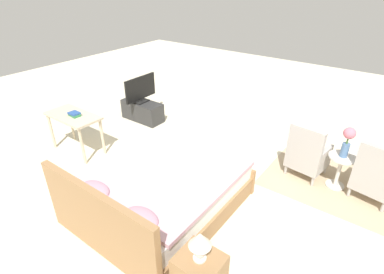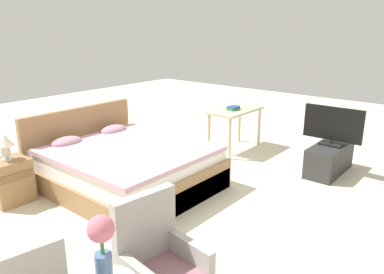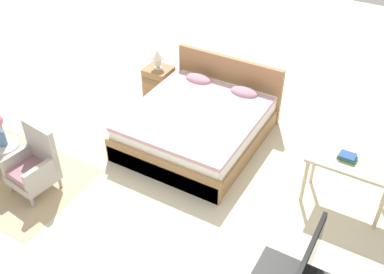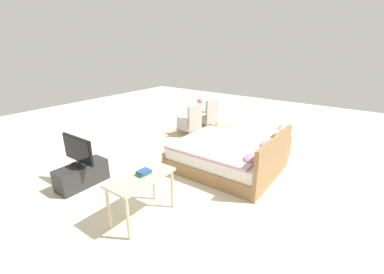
{
  "view_description": "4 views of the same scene",
  "coord_description": "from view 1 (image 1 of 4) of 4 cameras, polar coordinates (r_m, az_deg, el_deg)",
  "views": [
    {
      "loc": [
        -2.48,
        3.33,
        2.94
      ],
      "look_at": [
        -0.04,
        0.06,
        0.68
      ],
      "focal_mm": 28.0,
      "sensor_mm": 36.0,
      "label": 1
    },
    {
      "loc": [
        -3.23,
        -2.7,
        2.11
      ],
      "look_at": [
        0.06,
        0.03,
        0.83
      ],
      "focal_mm": 35.0,
      "sensor_mm": 36.0,
      "label": 2
    },
    {
      "loc": [
        2.44,
        -3.79,
        4.28
      ],
      "look_at": [
        0.2,
        0.12,
        0.78
      ],
      "focal_mm": 42.0,
      "sensor_mm": 36.0,
      "label": 3
    },
    {
      "loc": [
        4.39,
        3.36,
        2.6
      ],
      "look_at": [
        0.22,
        0.34,
        0.71
      ],
      "focal_mm": 24.0,
      "sensor_mm": 36.0,
      "label": 4
    }
  ],
  "objects": [
    {
      "name": "floor_rug",
      "position": [
        5.29,
        25.63,
        -8.08
      ],
      "size": [
        2.1,
        1.5,
        0.01
      ],
      "color": "tan",
      "rests_on": "ground_plane"
    },
    {
      "name": "book_stack",
      "position": [
        5.63,
        -21.51,
        4.07
      ],
      "size": [
        0.23,
        0.15,
        0.07
      ],
      "color": "#337A47",
      "rests_on": "vanity_desk"
    },
    {
      "name": "side_table",
      "position": [
        5.07,
        26.3,
        -5.27
      ],
      "size": [
        0.4,
        0.4,
        0.55
      ],
      "color": "beige",
      "rests_on": "ground_plane"
    },
    {
      "name": "flower_vase",
      "position": [
        4.83,
        27.56,
        -0.38
      ],
      "size": [
        0.17,
        0.17,
        0.48
      ],
      "color": "#4C709E",
      "rests_on": "side_table"
    },
    {
      "name": "tv_flatscreen",
      "position": [
        6.63,
        -9.79,
        8.98
      ],
      "size": [
        0.2,
        0.85,
        0.57
      ],
      "color": "black",
      "rests_on": "tv_stand"
    },
    {
      "name": "vanity_desk",
      "position": [
        5.74,
        -21.62,
        2.95
      ],
      "size": [
        1.04,
        0.52,
        0.73
      ],
      "color": "beige",
      "rests_on": "ground_plane"
    },
    {
      "name": "table_lamp",
      "position": [
        2.91,
        1.53,
        -19.45
      ],
      "size": [
        0.22,
        0.22,
        0.33
      ],
      "color": "silver",
      "rests_on": "nightstand"
    },
    {
      "name": "ground_plane",
      "position": [
        5.09,
        0.0,
        -6.37
      ],
      "size": [
        16.0,
        16.0,
        0.0
      ],
      "primitive_type": "plane",
      "color": "beige"
    },
    {
      "name": "armchair_by_window_left",
      "position": [
        5.02,
        31.61,
        -6.55
      ],
      "size": [
        0.62,
        0.62,
        0.92
      ],
      "color": "#ADA8A3",
      "rests_on": "floor_rug"
    },
    {
      "name": "tv_stand",
      "position": [
        6.81,
        -9.42,
        4.93
      ],
      "size": [
        0.96,
        0.4,
        0.43
      ],
      "color": "#2D2D2D",
      "rests_on": "ground_plane"
    },
    {
      "name": "armchair_by_window_right",
      "position": [
        5.11,
        21.06,
        -3.27
      ],
      "size": [
        0.6,
        0.6,
        0.92
      ],
      "color": "#ADA8A3",
      "rests_on": "floor_rug"
    },
    {
      "name": "bed",
      "position": [
        4.2,
        -6.35,
        -10.3
      ],
      "size": [
        1.82,
        2.13,
        0.96
      ],
      "color": "#997047",
      "rests_on": "ground_plane"
    }
  ]
}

